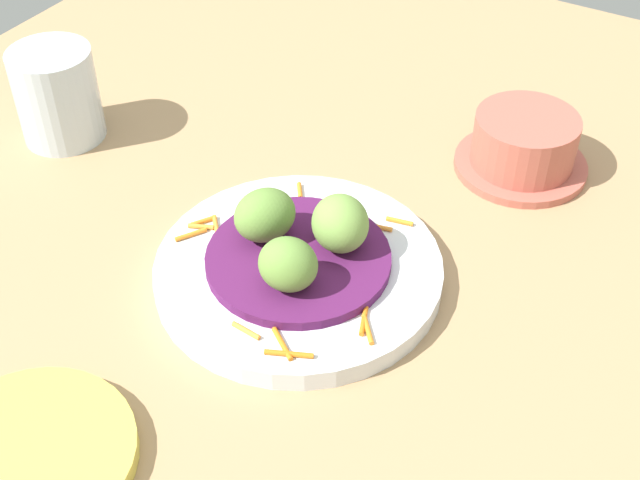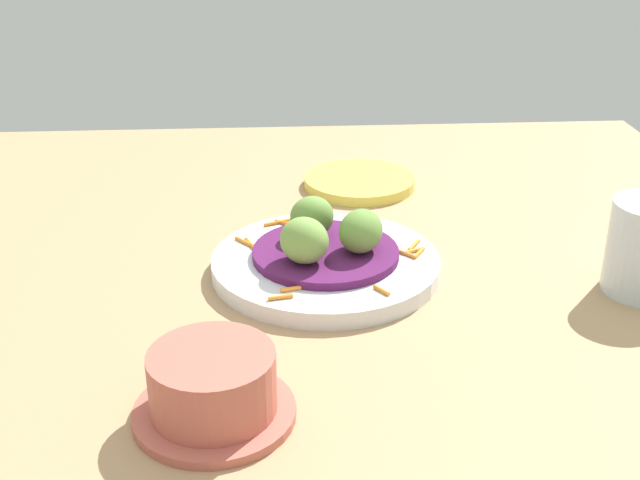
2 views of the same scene
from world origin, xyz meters
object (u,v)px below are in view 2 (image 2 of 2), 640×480
Objects in this scene: guac_scoop_left at (361,231)px; guac_scoop_right at (304,240)px; guac_scoop_center at (312,217)px; main_plate at (326,265)px; side_plate_small at (359,182)px; terracotta_bowl at (213,388)px.

guac_scoop_right reaches higher than guac_scoop_left.
guac_scoop_center is at bearing -10.13° from guac_scoop_right.
side_plate_small is (24.00, -6.03, -0.22)cm from main_plate.
guac_scoop_left is at bearing -130.13° from guac_scoop_center.
terracotta_bowl is at bearing 161.27° from side_plate_small.
guac_scoop_left reaches higher than terracotta_bowl.
terracotta_bowl is at bearing 159.43° from guac_scoop_right.
guac_scoop_center is 0.32× the size of side_plate_small.
guac_scoop_right reaches higher than terracotta_bowl.
guac_scoop_center is at bearing -18.32° from terracotta_bowl.
guac_scoop_right is 28.28cm from side_plate_small.
terracotta_bowl reaches higher than main_plate.
terracotta_bowl is at bearing 161.68° from guac_scoop_center.
terracotta_bowl is (-47.50, 16.11, 1.93)cm from side_plate_small.
guac_scoop_left is 6.11cm from guac_scoop_right.
main_plate is at bearing -160.13° from guac_scoop_center.
guac_scoop_right reaches higher than main_plate.
side_plate_small is at bearing -14.09° from main_plate.
guac_scoop_left is at bearing -70.13° from guac_scoop_right.
guac_scoop_right reaches higher than side_plate_small.
guac_scoop_right is 0.35× the size of side_plate_small.
guac_scoop_right is at bearing 109.87° from guac_scoop_left.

